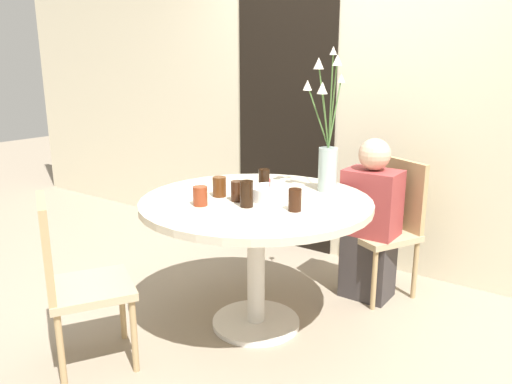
{
  "coord_description": "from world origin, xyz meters",
  "views": [
    {
      "loc": [
        1.55,
        -2.16,
        1.51
      ],
      "look_at": [
        0.0,
        0.0,
        0.81
      ],
      "focal_mm": 35.0,
      "sensor_mm": 36.0,
      "label": 1
    }
  ],
  "objects": [
    {
      "name": "ground_plane",
      "position": [
        0.0,
        0.0,
        0.0
      ],
      "size": [
        16.0,
        16.0,
        0.0
      ],
      "primitive_type": "plane",
      "color": "gray"
    },
    {
      "name": "doorway_panel",
      "position": [
        -0.61,
        1.25,
        1.02
      ],
      "size": [
        0.9,
        0.01,
        2.05
      ],
      "color": "black",
      "rests_on": "ground_plane"
    },
    {
      "name": "side_plate",
      "position": [
        -0.44,
        -0.05,
        0.78
      ],
      "size": [
        0.19,
        0.19,
        0.01
      ],
      "color": "white",
      "rests_on": "dining_table"
    },
    {
      "name": "drink_glass_4",
      "position": [
        -0.06,
        -0.09,
        0.83
      ],
      "size": [
        0.07,
        0.07,
        0.11
      ],
      "color": "#33190C",
      "rests_on": "dining_table"
    },
    {
      "name": "drink_glass_0",
      "position": [
        -0.07,
        0.17,
        0.84
      ],
      "size": [
        0.07,
        0.07,
        0.13
      ],
      "color": "black",
      "rests_on": "dining_table"
    },
    {
      "name": "dining_table",
      "position": [
        0.0,
        0.0,
        0.65
      ],
      "size": [
        1.29,
        1.29,
        0.77
      ],
      "color": "beige",
      "rests_on": "ground_plane"
    },
    {
      "name": "flower_vase",
      "position": [
        0.23,
        0.38,
        1.03
      ],
      "size": [
        0.25,
        0.28,
        0.82
      ],
      "color": "#9EB2AD",
      "rests_on": "dining_table"
    },
    {
      "name": "drink_glass_1",
      "position": [
        -0.17,
        -0.27,
        0.82
      ],
      "size": [
        0.08,
        0.08,
        0.1
      ],
      "color": "maroon",
      "rests_on": "dining_table"
    },
    {
      "name": "wall_back",
      "position": [
        0.0,
        1.29,
        1.3
      ],
      "size": [
        8.0,
        0.05,
        2.6
      ],
      "color": "beige",
      "rests_on": "ground_plane"
    },
    {
      "name": "drink_glass_3",
      "position": [
        0.29,
        -0.07,
        0.83
      ],
      "size": [
        0.07,
        0.07,
        0.12
      ],
      "color": "#33190C",
      "rests_on": "dining_table"
    },
    {
      "name": "drink_glass_2",
      "position": [
        -0.2,
        -0.07,
        0.83
      ],
      "size": [
        0.08,
        0.08,
        0.11
      ],
      "color": "#51280F",
      "rests_on": "dining_table"
    },
    {
      "name": "chair_left_flank",
      "position": [
        -0.5,
        -0.86,
        0.5
      ],
      "size": [
        0.55,
        0.55,
        0.89
      ],
      "rotation": [
        0.0,
        0.0,
        2.62
      ],
      "color": "tan",
      "rests_on": "ground_plane"
    },
    {
      "name": "birthday_cake",
      "position": [
        0.08,
        0.03,
        0.81
      ],
      "size": [
        0.22,
        0.22,
        0.12
      ],
      "color": "white",
      "rests_on": "dining_table"
    },
    {
      "name": "drink_glass_5",
      "position": [
        0.05,
        -0.15,
        0.84
      ],
      "size": [
        0.07,
        0.07,
        0.14
      ],
      "color": "black",
      "rests_on": "dining_table"
    },
    {
      "name": "person_boy",
      "position": [
        0.38,
        0.74,
        0.49
      ],
      "size": [
        0.34,
        0.24,
        1.05
      ],
      "color": "#383333",
      "rests_on": "ground_plane"
    },
    {
      "name": "chair_near_front",
      "position": [
        0.45,
        0.88,
        0.5
      ],
      "size": [
        0.54,
        0.54,
        0.89
      ],
      "rotation": [
        0.0,
        0.0,
        -0.47
      ],
      "color": "tan",
      "rests_on": "ground_plane"
    }
  ]
}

